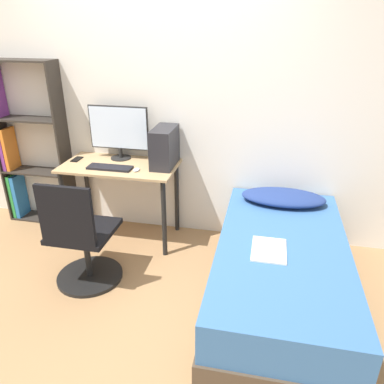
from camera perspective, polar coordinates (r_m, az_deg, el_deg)
ground_plane at (r=2.99m, az=-11.71°, el=-17.67°), size 14.00×14.00×0.00m
wall_back at (r=3.59m, az=-4.79°, el=12.68°), size 8.00×0.05×2.50m
desk at (r=3.60m, az=-10.83°, el=2.21°), size 1.07×0.57×0.77m
bookshelf at (r=4.23m, az=-24.44°, el=6.03°), size 0.72×0.23×1.67m
office_chair at (r=3.14m, az=-16.42°, el=-7.71°), size 0.55×0.55×0.94m
bed at (r=2.96m, az=13.24°, el=-11.93°), size 0.96×1.89×0.52m
pillow at (r=3.40m, az=13.73°, el=-0.78°), size 0.73×0.36×0.11m
magazine at (r=2.72m, az=11.64°, el=-8.62°), size 0.24×0.32×0.01m
monitor at (r=3.64m, az=-11.10°, el=9.23°), size 0.58×0.20×0.51m
keyboard at (r=3.47m, az=-12.42°, el=3.66°), size 0.41×0.14×0.02m
pc_tower at (r=3.43m, az=-4.22°, el=6.85°), size 0.19×0.38×0.35m
mouse at (r=3.38m, az=-8.48°, el=3.39°), size 0.06×0.09×0.02m
phone at (r=3.78m, az=-17.14°, el=4.80°), size 0.07×0.14×0.01m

